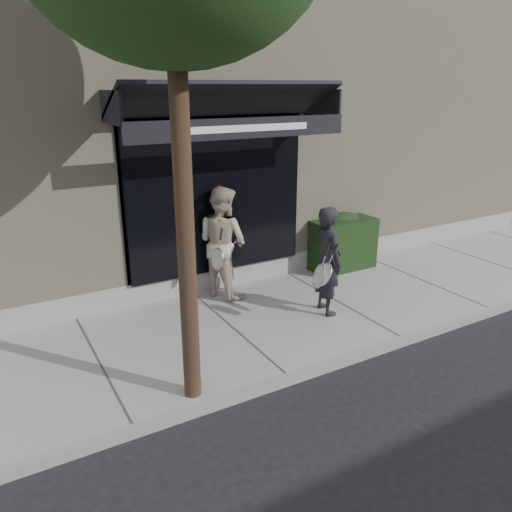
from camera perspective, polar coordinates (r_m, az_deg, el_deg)
ground at (r=8.73m, az=9.08°, el=-5.72°), size 80.00×80.00×0.00m
sidewalk at (r=8.70m, az=9.10°, el=-5.36°), size 20.00×3.00×0.12m
curb at (r=7.69m, az=16.41°, el=-9.29°), size 20.00×0.10×0.14m
building_facade at (r=12.19m, az=-5.42°, el=14.80°), size 14.30×8.04×5.64m
hedge at (r=10.05m, az=9.73°, el=1.62°), size 1.30×0.70×1.14m
pedestrian_front at (r=7.92m, az=8.20°, el=-0.55°), size 0.80×0.87×1.74m
pedestrian_back at (r=8.49m, az=-3.86°, el=1.61°), size 1.01×1.13×1.93m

